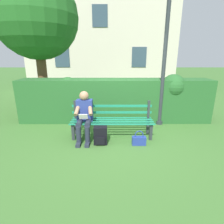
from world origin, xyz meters
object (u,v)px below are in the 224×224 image
backpack (100,136)px  handbag (139,140)px  tree (33,19)px  person_seated (84,115)px  lamp_post (166,42)px  park_bench (112,120)px

backpack → handbag: bearing=176.8°
handbag → tree: bearing=-41.8°
person_seated → lamp_post: bearing=-154.7°
tree → lamp_post: 4.36m
park_bench → handbag: bearing=140.1°
park_bench → person_seated: person_seated is taller
handbag → lamp_post: lamp_post is taller
tree → backpack: (-2.32, 2.81, -2.90)m
person_seated → tree: (1.93, -2.52, 2.50)m
tree → lamp_post: tree is taller
handbag → park_bench: bearing=-39.9°
person_seated → lamp_post: size_ratio=0.31×
tree → handbag: size_ratio=13.26×
person_seated → lamp_post: lamp_post is taller
park_bench → person_seated: 0.70m
tree → handbag: bearing=138.2°
park_bench → lamp_post: size_ratio=0.55×
tree → handbag: 5.23m
handbag → lamp_post: size_ratio=0.09×
lamp_post → park_bench: bearing=29.9°
park_bench → backpack: (0.26, 0.46, -0.22)m
park_bench → handbag: 0.86m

